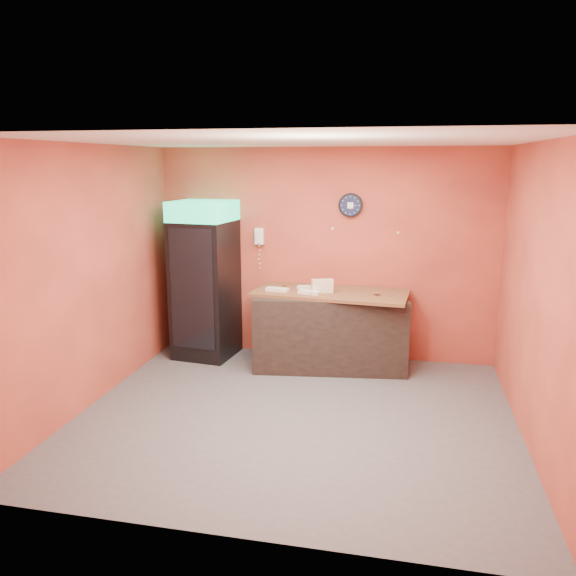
# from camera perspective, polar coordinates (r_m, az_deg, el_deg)

# --- Properties ---
(floor) EXTENTS (4.50, 4.50, 0.00)m
(floor) POSITION_cam_1_polar(r_m,az_deg,el_deg) (6.04, 0.74, -12.89)
(floor) COLOR #47474C
(floor) RESTS_ON ground
(back_wall) EXTENTS (4.50, 0.02, 2.80)m
(back_wall) POSITION_cam_1_polar(r_m,az_deg,el_deg) (7.51, 3.74, 3.42)
(back_wall) COLOR #CB5239
(back_wall) RESTS_ON floor
(left_wall) EXTENTS (0.02, 4.00, 2.80)m
(left_wall) POSITION_cam_1_polar(r_m,az_deg,el_deg) (6.39, -19.42, 1.09)
(left_wall) COLOR #CB5239
(left_wall) RESTS_ON floor
(right_wall) EXTENTS (0.02, 4.00, 2.80)m
(right_wall) POSITION_cam_1_polar(r_m,az_deg,el_deg) (5.61, 23.97, -0.85)
(right_wall) COLOR #CB5239
(right_wall) RESTS_ON floor
(ceiling) EXTENTS (4.50, 4.00, 0.02)m
(ceiling) POSITION_cam_1_polar(r_m,az_deg,el_deg) (5.45, 0.82, 14.73)
(ceiling) COLOR white
(ceiling) RESTS_ON back_wall
(beverage_cooler) EXTENTS (0.82, 0.83, 2.11)m
(beverage_cooler) POSITION_cam_1_polar(r_m,az_deg,el_deg) (7.59, -8.50, 0.56)
(beverage_cooler) COLOR black
(beverage_cooler) RESTS_ON floor
(prep_counter) EXTENTS (2.01, 1.09, 0.96)m
(prep_counter) POSITION_cam_1_polar(r_m,az_deg,el_deg) (7.29, 4.30, -4.31)
(prep_counter) COLOR black
(prep_counter) RESTS_ON floor
(wall_clock) EXTENTS (0.31, 0.06, 0.31)m
(wall_clock) POSITION_cam_1_polar(r_m,az_deg,el_deg) (7.37, 6.37, 8.36)
(wall_clock) COLOR black
(wall_clock) RESTS_ON back_wall
(wall_phone) EXTENTS (0.12, 0.11, 0.22)m
(wall_phone) POSITION_cam_1_polar(r_m,az_deg,el_deg) (7.60, -2.93, 5.26)
(wall_phone) COLOR white
(wall_phone) RESTS_ON back_wall
(butcher_paper) EXTENTS (2.00, 1.02, 0.04)m
(butcher_paper) POSITION_cam_1_polar(r_m,az_deg,el_deg) (7.16, 4.36, -0.49)
(butcher_paper) COLOR brown
(butcher_paper) RESTS_ON prep_counter
(sub_roll_stack) EXTENTS (0.28, 0.18, 0.17)m
(sub_roll_stack) POSITION_cam_1_polar(r_m,az_deg,el_deg) (7.06, 3.51, 0.20)
(sub_roll_stack) COLOR beige
(sub_roll_stack) RESTS_ON butcher_paper
(wrapped_sandwich_left) EXTENTS (0.31, 0.16, 0.04)m
(wrapped_sandwich_left) POSITION_cam_1_polar(r_m,az_deg,el_deg) (7.14, -1.08, -0.16)
(wrapped_sandwich_left) COLOR silver
(wrapped_sandwich_left) RESTS_ON butcher_paper
(wrapped_sandwich_mid) EXTENTS (0.29, 0.18, 0.04)m
(wrapped_sandwich_mid) POSITION_cam_1_polar(r_m,az_deg,el_deg) (6.99, 2.18, -0.44)
(wrapped_sandwich_mid) COLOR silver
(wrapped_sandwich_mid) RESTS_ON butcher_paper
(wrapped_sandwich_right) EXTENTS (0.26, 0.11, 0.04)m
(wrapped_sandwich_right) POSITION_cam_1_polar(r_m,az_deg,el_deg) (7.27, 1.96, 0.05)
(wrapped_sandwich_right) COLOR silver
(wrapped_sandwich_right) RESTS_ON butcher_paper
(kitchen_tool) EXTENTS (0.06, 0.06, 0.06)m
(kitchen_tool) POSITION_cam_1_polar(r_m,az_deg,el_deg) (7.30, 2.08, 0.17)
(kitchen_tool) COLOR silver
(kitchen_tool) RESTS_ON butcher_paper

